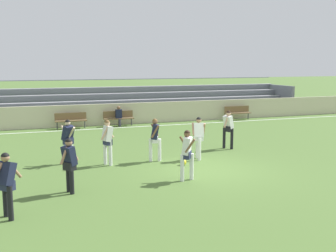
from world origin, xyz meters
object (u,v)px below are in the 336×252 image
at_px(bleacher_stand, 107,102).
at_px(player_dark_pressing_high, 7,180).
at_px(player_dark_on_ball, 155,136).
at_px(soccer_ball, 183,162).
at_px(bench_near_wall_gap, 118,117).
at_px(bench_far_right, 237,112).
at_px(bench_far_left, 71,119).
at_px(player_dark_dropping_back, 68,138).
at_px(spectator_seated, 119,115).
at_px(player_dark_deep_cover, 69,161).
at_px(player_white_wide_left, 187,151).
at_px(player_white_trailing_run, 107,138).
at_px(player_white_wide_right, 199,134).
at_px(player_white_overlapping, 228,126).

relative_size(bleacher_stand, player_dark_pressing_high, 16.62).
xyz_separation_m(player_dark_on_ball, soccer_ball, (0.81, -0.95, -0.88)).
height_order(bench_near_wall_gap, bench_far_right, same).
height_order(bench_far_left, player_dark_dropping_back, player_dark_dropping_back).
bearing_deg(player_dark_on_ball, soccer_ball, -49.66).
xyz_separation_m(bench_far_left, spectator_seated, (2.80, -0.12, 0.16)).
distance_m(bleacher_stand, bench_far_right, 8.74).
bearing_deg(player_dark_dropping_back, player_dark_deep_cover, -95.51).
xyz_separation_m(player_dark_pressing_high, soccer_ball, (5.99, 3.50, -0.87)).
relative_size(bench_near_wall_gap, bench_far_left, 1.00).
bearing_deg(player_white_wide_left, spectator_seated, 87.68).
xyz_separation_m(player_white_trailing_run, player_dark_dropping_back, (-1.34, 0.72, -0.02)).
bearing_deg(player_white_wide_right, player_dark_on_ball, 171.51).
relative_size(player_white_wide_right, player_white_overlapping, 0.99).
xyz_separation_m(bench_near_wall_gap, soccer_ball, (0.15, -10.19, -0.44)).
distance_m(player_white_wide_right, player_dark_dropping_back, 4.98).
distance_m(bench_near_wall_gap, player_dark_on_ball, 9.28).
height_order(bench_far_left, player_dark_deep_cover, player_dark_deep_cover).
height_order(bench_far_right, player_dark_dropping_back, player_dark_dropping_back).
bearing_deg(bench_near_wall_gap, player_white_wide_left, -92.29).
height_order(player_dark_on_ball, player_white_trailing_run, player_white_trailing_run).
relative_size(bench_near_wall_gap, player_white_overlapping, 1.06).
relative_size(player_dark_deep_cover, player_dark_pressing_high, 0.98).
xyz_separation_m(player_dark_deep_cover, soccer_ball, (4.34, 1.96, -0.85)).
bearing_deg(bench_far_left, player_dark_on_ball, -76.93).
relative_size(spectator_seated, player_dark_dropping_back, 0.72).
xyz_separation_m(player_white_wide_right, player_dark_dropping_back, (-4.89, 0.97, 0.00)).
bearing_deg(player_white_wide_left, player_dark_on_ball, 93.51).
distance_m(spectator_seated, player_white_trailing_run, 9.47).
distance_m(player_white_wide_right, player_white_overlapping, 2.46).
distance_m(bench_far_right, player_dark_pressing_high, 19.50).
distance_m(spectator_seated, player_dark_dropping_back, 9.25).
bearing_deg(player_white_wide_right, spectator_seated, 96.38).
relative_size(player_white_overlapping, soccer_ball, 7.72).
xyz_separation_m(bench_far_right, spectator_seated, (-8.05, -0.12, 0.16)).
height_order(player_white_trailing_run, player_dark_dropping_back, player_white_trailing_run).
xyz_separation_m(bleacher_stand, player_white_overlapping, (3.15, -11.32, -0.11)).
xyz_separation_m(player_dark_dropping_back, soccer_ball, (3.99, -1.67, -0.89)).
distance_m(player_dark_dropping_back, soccer_ball, 4.41).
height_order(spectator_seated, player_white_wide_left, player_white_wide_left).
height_order(bleacher_stand, player_dark_dropping_back, bleacher_stand).
height_order(spectator_seated, player_dark_deep_cover, player_dark_deep_cover).
relative_size(player_dark_deep_cover, soccer_ball, 7.36).
bearing_deg(player_dark_dropping_back, player_dark_pressing_high, -111.19).
bearing_deg(bench_far_left, player_white_wide_right, -67.92).
height_order(player_white_overlapping, player_dark_pressing_high, player_white_overlapping).
distance_m(bleacher_stand, player_dark_on_ball, 12.46).
bearing_deg(spectator_seated, player_white_overlapping, -68.92).
relative_size(bench_far_left, player_white_trailing_run, 1.06).
xyz_separation_m(player_dark_deep_cover, player_dark_dropping_back, (0.35, 3.63, 0.04)).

